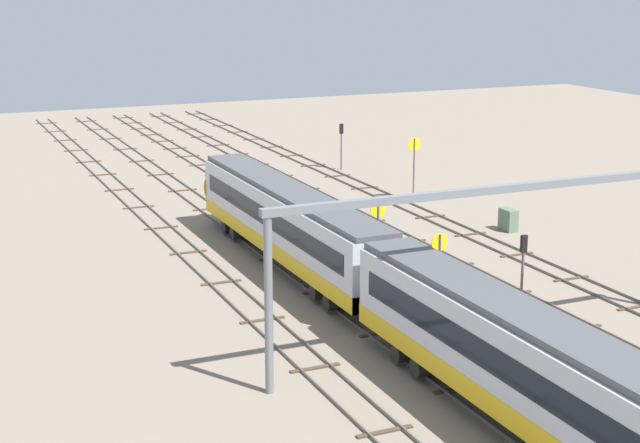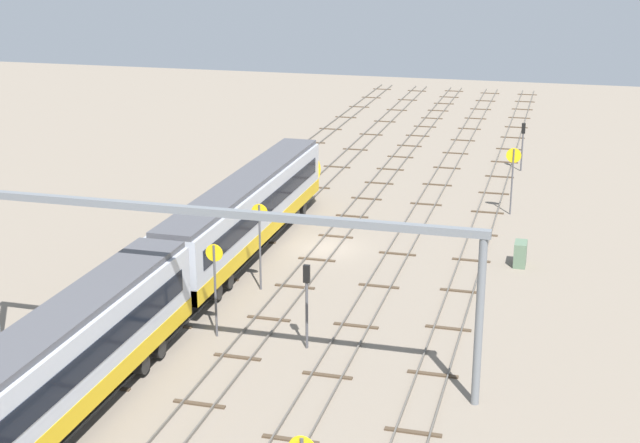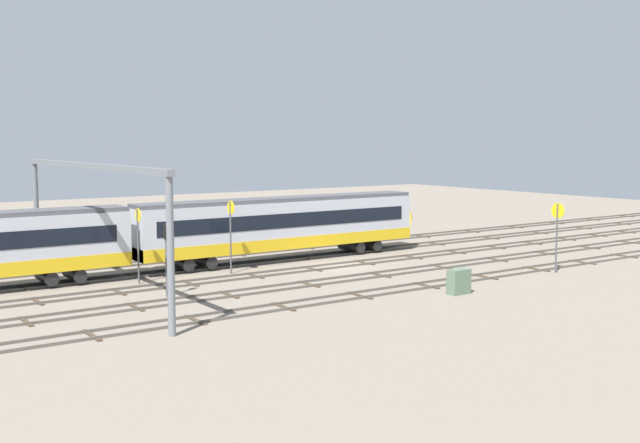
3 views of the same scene
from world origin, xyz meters
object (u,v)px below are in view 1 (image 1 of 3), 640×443
speed_sign_near_foreground (378,232)px  speed_sign_mid_trackside (414,158)px  train (527,372)px  overhead_gantry (513,219)px  relay_cabinet (508,220)px  signal_light_trackside_departure (341,139)px  speed_sign_far_trackside (439,268)px  signal_light_trackside_approach (523,264)px

speed_sign_near_foreground → speed_sign_mid_trackside: size_ratio=1.04×
train → overhead_gantry: bearing=-30.2°
speed_sign_mid_trackside → relay_cabinet: bearing=-173.0°
overhead_gantry → signal_light_trackside_departure: bearing=-14.8°
signal_light_trackside_departure → relay_cabinet: bearing=-176.8°
speed_sign_mid_trackside → speed_sign_far_trackside: (-25.87, 12.99, -0.13)m
speed_sign_far_trackside → signal_light_trackside_approach: bearing=-91.7°
speed_sign_mid_trackside → relay_cabinet: 11.43m
overhead_gantry → relay_cabinet: 23.16m
overhead_gantry → signal_light_trackside_approach: size_ratio=5.56×
signal_light_trackside_approach → relay_cabinet: signal_light_trackside_approach is taller
overhead_gantry → relay_cabinet: bearing=-34.6°
overhead_gantry → speed_sign_mid_trackside: bearing=-21.1°
signal_light_trackside_departure → speed_sign_mid_trackside: bearing=-179.9°
speed_sign_far_trackside → relay_cabinet: speed_sign_far_trackside is taller
speed_sign_far_trackside → relay_cabinet: (14.81, -14.35, -2.46)m
speed_sign_far_trackside → speed_sign_near_foreground: bearing=-0.7°
signal_light_trackside_departure → speed_sign_near_foreground: bearing=158.4°
overhead_gantry → speed_sign_far_trackside: 5.11m
speed_sign_mid_trackside → speed_sign_far_trackside: 28.94m
speed_sign_near_foreground → relay_cabinet: (8.04, -14.27, -2.62)m
speed_sign_near_foreground → overhead_gantry: bearing=-171.7°
speed_sign_near_foreground → signal_light_trackside_departure: bearing=-21.6°
train → signal_light_trackside_departure: (50.67, -15.80, 0.13)m
relay_cabinet → speed_sign_near_foreground: bearing=119.4°
train → speed_sign_near_foreground: bearing=-9.2°
train → speed_sign_mid_trackside: speed_sign_mid_trackside is taller
train → signal_light_trackside_approach: 13.57m
overhead_gantry → signal_light_trackside_approach: bearing=-42.5°
signal_light_trackside_approach → relay_cabinet: (14.96, -9.50, -2.12)m
speed_sign_near_foreground → relay_cabinet: 16.59m
train → relay_cabinet: (26.13, -17.19, -1.89)m
speed_sign_mid_trackside → signal_light_trackside_approach: (-26.01, 8.14, -0.47)m
train → speed_sign_far_trackside: bearing=-14.1°
speed_sign_mid_trackside → signal_light_trackside_departure: (13.48, 0.03, -0.58)m
overhead_gantry → signal_light_trackside_departure: 44.66m
train → signal_light_trackside_approach: size_ratio=17.10×
speed_sign_near_foreground → speed_sign_mid_trackside: (19.10, -12.91, -0.02)m
signal_light_trackside_approach → train: bearing=145.5°
relay_cabinet → overhead_gantry: bearing=145.4°
speed_sign_mid_trackside → relay_cabinet: size_ratio=3.24×
train → speed_sign_near_foreground: size_ratio=14.56×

